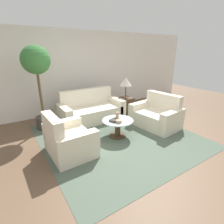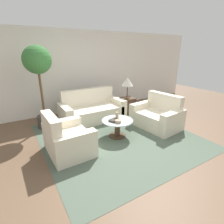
# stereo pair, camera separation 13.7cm
# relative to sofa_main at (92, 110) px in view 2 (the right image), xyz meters

# --- Properties ---
(ground_plane) EXTENTS (14.00, 14.00, 0.00)m
(ground_plane) POSITION_rel_sofa_main_xyz_m (-0.07, -1.90, -0.28)
(ground_plane) COLOR brown
(wall_back) EXTENTS (10.00, 0.06, 2.60)m
(wall_back) POSITION_rel_sofa_main_xyz_m (-0.07, 1.05, 1.02)
(wall_back) COLOR white
(wall_back) RESTS_ON ground_plane
(rug) EXTENTS (3.43, 3.48, 0.01)m
(rug) POSITION_rel_sofa_main_xyz_m (0.06, -1.33, -0.28)
(rug) COLOR #4C5B4C
(rug) RESTS_ON ground_plane
(sofa_main) EXTENTS (1.85, 0.88, 0.90)m
(sofa_main) POSITION_rel_sofa_main_xyz_m (0.00, 0.00, 0.00)
(sofa_main) COLOR beige
(sofa_main) RESTS_ON ground_plane
(armchair) EXTENTS (0.84, 1.02, 0.86)m
(armchair) POSITION_rel_sofa_main_xyz_m (-1.22, -1.41, -0.00)
(armchair) COLOR beige
(armchair) RESTS_ON ground_plane
(loveseat) EXTENTS (0.96, 1.33, 0.88)m
(loveseat) POSITION_rel_sofa_main_xyz_m (1.33, -1.38, -0.00)
(loveseat) COLOR beige
(loveseat) RESTS_ON ground_plane
(coffee_table) EXTENTS (0.75, 0.75, 0.42)m
(coffee_table) POSITION_rel_sofa_main_xyz_m (0.06, -1.33, -0.01)
(coffee_table) COLOR #422D1E
(coffee_table) RESTS_ON ground_plane
(side_table) EXTENTS (0.44, 0.44, 0.52)m
(side_table) POSITION_rel_sofa_main_xyz_m (1.23, -0.08, -0.02)
(side_table) COLOR #422D1E
(side_table) RESTS_ON ground_plane
(table_lamp) EXTENTS (0.37, 0.37, 0.66)m
(table_lamp) POSITION_rel_sofa_main_xyz_m (1.23, -0.08, 0.75)
(table_lamp) COLOR #422D1E
(table_lamp) RESTS_ON side_table
(potted_plant) EXTENTS (0.68, 0.68, 2.11)m
(potted_plant) POSITION_rel_sofa_main_xyz_m (-1.32, 0.13, 1.25)
(potted_plant) COLOR #3D3833
(potted_plant) RESTS_ON ground_plane
(vase) EXTENTS (0.07, 0.07, 0.18)m
(vase) POSITION_rel_sofa_main_xyz_m (0.08, -1.27, 0.23)
(vase) COLOR tan
(vase) RESTS_ON coffee_table
(bowl) EXTENTS (0.14, 0.14, 0.06)m
(bowl) POSITION_rel_sofa_main_xyz_m (-0.02, -1.47, 0.17)
(bowl) COLOR gray
(bowl) RESTS_ON coffee_table
(book_stack) EXTENTS (0.26, 0.22, 0.04)m
(book_stack) POSITION_rel_sofa_main_xyz_m (-0.04, -1.34, 0.16)
(book_stack) COLOR #38332D
(book_stack) RESTS_ON coffee_table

